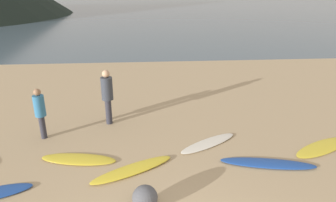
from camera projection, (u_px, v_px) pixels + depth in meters
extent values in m
cube|color=tan|center=(152.00, 90.00, 13.63)|extent=(120.00, 120.00, 0.20)
cube|color=#475B6B|center=(144.00, 6.00, 64.62)|extent=(140.00, 100.00, 0.01)
ellipsoid|color=yellow|center=(79.00, 159.00, 7.97)|extent=(2.07, 0.92, 0.07)
ellipsoid|color=yellow|center=(133.00, 169.00, 7.51)|extent=(2.16, 1.46, 0.09)
ellipsoid|color=silver|center=(208.00, 143.00, 8.77)|extent=(1.95, 1.43, 0.07)
ellipsoid|color=#1E479E|center=(268.00, 163.00, 7.77)|extent=(2.45, 0.97, 0.08)
ellipsoid|color=yellow|center=(323.00, 147.00, 8.56)|extent=(2.16, 1.46, 0.06)
cylinder|color=#2D2D38|center=(43.00, 127.00, 9.02)|extent=(0.17, 0.17, 0.72)
cylinder|color=teal|center=(39.00, 106.00, 8.78)|extent=(0.31, 0.31, 0.63)
sphere|color=#936B4C|center=(37.00, 92.00, 8.63)|extent=(0.20, 0.20, 0.20)
cylinder|color=#2D2D38|center=(109.00, 112.00, 9.95)|extent=(0.20, 0.20, 0.85)
cylinder|color=#333842|center=(107.00, 89.00, 9.67)|extent=(0.37, 0.37, 0.74)
sphere|color=tan|center=(106.00, 74.00, 9.49)|extent=(0.24, 0.24, 0.24)
sphere|color=#4B4C51|center=(145.00, 198.00, 6.18)|extent=(0.53, 0.53, 0.53)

